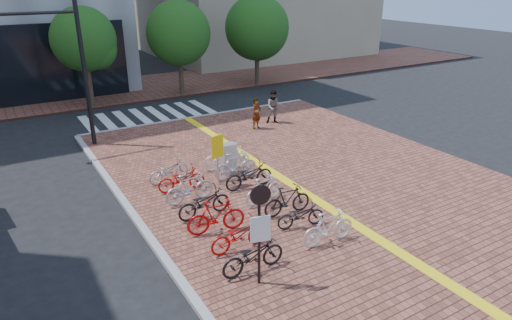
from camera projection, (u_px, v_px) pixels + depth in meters
ground at (270, 218)px, 15.56m from camera, size 120.00×120.00×0.00m
sidewalk at (454, 263)px, 12.99m from camera, size 14.00×34.00×0.15m
tactile_strip at (430, 272)px, 12.48m from camera, size 0.40×34.00×0.01m
kerb_north at (203, 117)px, 26.50m from camera, size 14.00×0.25×0.15m
far_sidewalk at (110, 92)px, 32.23m from camera, size 70.00×8.00×0.15m
crosswalk at (150, 116)px, 26.93m from camera, size 7.50×4.00×0.01m
street_trees at (194, 34)px, 30.30m from camera, size 16.20×4.60×6.35m
bike_0 at (253, 256)px, 12.34m from camera, size 1.89×0.66×0.99m
bike_1 at (239, 235)px, 13.35m from camera, size 1.84×0.65×0.96m
bike_2 at (216, 216)px, 14.22m from camera, size 1.94×0.86×1.13m
bike_3 at (204, 203)px, 15.22m from camera, size 1.93×0.76×1.00m
bike_4 at (190, 188)px, 16.15m from camera, size 1.88×0.61×1.11m
bike_5 at (181, 179)px, 17.06m from camera, size 1.85×0.84×0.94m
bike_6 at (169, 171)px, 17.83m from camera, size 1.80×0.88×0.91m
bike_7 at (328, 227)px, 13.64m from camera, size 1.83×0.61×1.09m
bike_8 at (301, 215)px, 14.58m from camera, size 1.69×0.86×0.85m
bike_9 at (287, 200)px, 15.33m from camera, size 1.78×0.64×1.05m
bike_10 at (264, 189)px, 16.17m from camera, size 1.71×0.76×0.99m
bike_11 at (249, 175)px, 17.27m from camera, size 1.99×0.78×1.03m
bike_12 at (236, 165)px, 18.06m from camera, size 1.86×0.63×1.10m
bike_13 at (226, 157)px, 18.97m from camera, size 2.07×1.04×1.04m
pedestrian_a at (256, 113)px, 23.90m from camera, size 0.70×0.56×1.65m
pedestrian_b at (274, 107)px, 24.81m from camera, size 1.09×1.00×1.81m
utility_box at (228, 159)px, 18.51m from camera, size 0.59×0.44×1.28m
yellow_sign at (218, 151)px, 17.14m from camera, size 0.55×0.19×2.04m
notice_sign at (260, 223)px, 11.34m from camera, size 0.53×0.18×2.88m
traffic_light_pole at (43, 49)px, 19.57m from camera, size 3.60×1.39×6.70m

